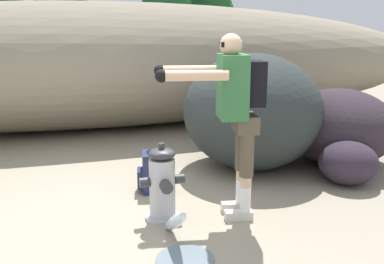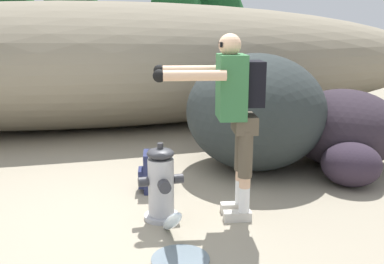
{
  "view_description": "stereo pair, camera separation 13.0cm",
  "coord_description": "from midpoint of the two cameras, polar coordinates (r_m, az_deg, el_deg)",
  "views": [
    {
      "loc": [
        -0.55,
        -3.88,
        1.78
      ],
      "look_at": [
        0.65,
        0.15,
        0.75
      ],
      "focal_mm": 40.61,
      "sensor_mm": 36.0,
      "label": 1
    },
    {
      "loc": [
        -0.42,
        -3.91,
        1.78
      ],
      "look_at": [
        0.65,
        0.15,
        0.75
      ],
      "focal_mm": 40.61,
      "sensor_mm": 36.0,
      "label": 2
    }
  ],
  "objects": [
    {
      "name": "spare_backpack",
      "position": [
        4.81,
        -4.45,
        -5.25
      ],
      "size": [
        0.32,
        0.33,
        0.47
      ],
      "rotation": [
        0.0,
        0.0,
        2.96
      ],
      "color": "#23284C",
      "rests_on": "ground_plane"
    },
    {
      "name": "hydrant_water_jet",
      "position": [
        3.66,
        -1.33,
        -12.84
      ],
      "size": [
        0.46,
        0.87,
        0.48
      ],
      "color": "silver",
      "rests_on": "ground_plane"
    },
    {
      "name": "utility_worker",
      "position": [
        3.94,
        6.38,
        3.63
      ],
      "size": [
        1.03,
        0.64,
        1.72
      ],
      "rotation": [
        0.0,
        0.0,
        2.96
      ],
      "color": "beige",
      "rests_on": "ground_plane"
    },
    {
      "name": "boulder_small",
      "position": [
        6.77,
        14.07,
        0.52
      ],
      "size": [
        1.11,
        1.06,
        0.55
      ],
      "primitive_type": "ellipsoid",
      "rotation": [
        0.0,
        0.0,
        6.08
      ],
      "color": "#2B2F26",
      "rests_on": "ground_plane"
    },
    {
      "name": "fire_hydrant",
      "position": [
        4.08,
        -3.17,
        -6.93
      ],
      "size": [
        0.42,
        0.37,
        0.74
      ],
      "color": "#B2B2B7",
      "rests_on": "ground_plane"
    },
    {
      "name": "boulder_outlier",
      "position": [
        5.28,
        20.84,
        -3.96
      ],
      "size": [
        0.83,
        0.82,
        0.5
      ],
      "primitive_type": "ellipsoid",
      "rotation": [
        0.0,
        0.0,
        5.98
      ],
      "color": "#2F2532",
      "rests_on": "ground_plane"
    },
    {
      "name": "dirt_embankment",
      "position": [
        8.01,
        -11.35,
        8.64
      ],
      "size": [
        13.74,
        3.2,
        2.2
      ],
      "primitive_type": "ellipsoid",
      "color": "gray",
      "rests_on": "ground_plane"
    },
    {
      "name": "boulder_large",
      "position": [
        5.52,
        8.98,
        2.63
      ],
      "size": [
        1.81,
        1.84,
        1.46
      ],
      "primitive_type": "ellipsoid",
      "rotation": [
        0.0,
        0.0,
        4.67
      ],
      "color": "#2A3131",
      "rests_on": "ground_plane"
    },
    {
      "name": "ground_plane",
      "position": [
        4.32,
        -7.07,
        -10.96
      ],
      "size": [
        56.0,
        56.0,
        0.04
      ],
      "primitive_type": "cube",
      "color": "gray"
    },
    {
      "name": "boulder_mid",
      "position": [
        5.98,
        19.79,
        0.55
      ],
      "size": [
        1.81,
        1.82,
        0.99
      ],
      "primitive_type": "ellipsoid",
      "rotation": [
        0.0,
        0.0,
        3.45
      ],
      "color": "#2E252E",
      "rests_on": "ground_plane"
    }
  ]
}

